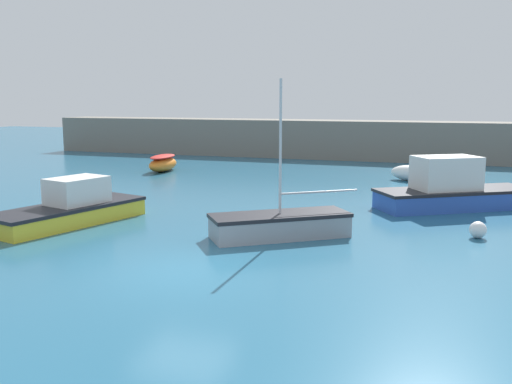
# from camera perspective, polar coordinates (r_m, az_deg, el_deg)

# --- Properties ---
(ground_plane) EXTENTS (120.00, 120.00, 0.20)m
(ground_plane) POSITION_cam_1_polar(r_m,az_deg,el_deg) (15.03, -7.29, -8.19)
(ground_plane) COLOR #235B7A
(harbor_breakwater) EXTENTS (49.66, 3.22, 2.79)m
(harbor_breakwater) POSITION_cam_1_polar(r_m,az_deg,el_deg) (42.37, 10.46, 5.14)
(harbor_breakwater) COLOR slate
(harbor_breakwater) RESTS_ON ground_plane
(rowboat_with_red_cover) EXTENTS (1.54, 3.22, 1.01)m
(rowboat_with_red_cover) POSITION_cam_1_polar(r_m,az_deg,el_deg) (35.17, -9.29, 2.89)
(rowboat_with_red_cover) COLOR orange
(rowboat_with_red_cover) RESTS_ON ground_plane
(motorboat_grey_hull) EXTENTS (3.36, 6.01, 1.62)m
(motorboat_grey_hull) POSITION_cam_1_polar(r_m,az_deg,el_deg) (21.27, -18.01, -1.54)
(motorboat_grey_hull) COLOR yellow
(motorboat_grey_hull) RESTS_ON ground_plane
(sailboat_short_mast) EXTENTS (4.47, 3.86, 5.02)m
(sailboat_short_mast) POSITION_cam_1_polar(r_m,az_deg,el_deg) (18.29, 2.41, -3.29)
(sailboat_short_mast) COLOR gray
(sailboat_short_mast) RESTS_ON ground_plane
(dinghy_near_pier) EXTENTS (2.50, 1.81, 0.84)m
(dinghy_near_pier) POSITION_cam_1_polar(r_m,az_deg,el_deg) (31.79, 15.22, 1.84)
(dinghy_near_pier) COLOR white
(dinghy_near_pier) RESTS_ON ground_plane
(motorboat_with_cabin) EXTENTS (6.52, 5.23, 2.13)m
(motorboat_with_cabin) POSITION_cam_1_polar(r_m,az_deg,el_deg) (24.28, 19.00, 0.18)
(motorboat_with_cabin) COLOR #2D56B7
(motorboat_with_cabin) RESTS_ON ground_plane
(mooring_buoy_orange) EXTENTS (0.44, 0.44, 0.44)m
(mooring_buoy_orange) POSITION_cam_1_polar(r_m,az_deg,el_deg) (27.01, -18.69, -0.06)
(mooring_buoy_orange) COLOR orange
(mooring_buoy_orange) RESTS_ON ground_plane
(mooring_buoy_white) EXTENTS (0.54, 0.54, 0.54)m
(mooring_buoy_white) POSITION_cam_1_polar(r_m,az_deg,el_deg) (19.51, 21.31, -3.54)
(mooring_buoy_white) COLOR white
(mooring_buoy_white) RESTS_ON ground_plane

